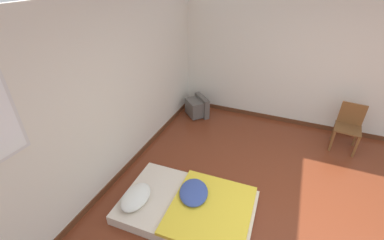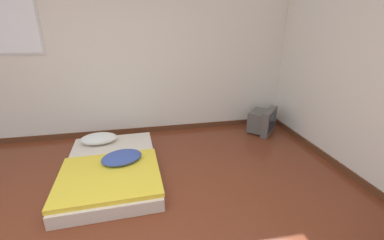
% 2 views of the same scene
% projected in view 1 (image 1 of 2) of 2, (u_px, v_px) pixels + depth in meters
% --- Properties ---
extents(wall_back, '(8.05, 0.08, 2.60)m').
position_uv_depth(wall_back, '(99.00, 106.00, 3.32)').
color(wall_back, silver).
rests_on(wall_back, ground_plane).
extents(wall_right, '(0.08, 7.80, 2.60)m').
position_uv_depth(wall_right, '(324.00, 66.00, 4.69)').
color(wall_right, silver).
rests_on(wall_right, ground_plane).
extents(mattress_bed, '(1.19, 1.79, 0.29)m').
position_uv_depth(mattress_bed, '(187.00, 206.00, 3.42)').
color(mattress_bed, beige).
rests_on(mattress_bed, ground_plane).
extents(crt_tv, '(0.60, 0.61, 0.43)m').
position_uv_depth(crt_tv, '(197.00, 107.00, 5.61)').
color(crt_tv, '#56514C').
rests_on(crt_tv, ground_plane).
extents(wooden_chair, '(0.46, 0.46, 0.83)m').
position_uv_depth(wooden_chair, '(349.00, 123.00, 4.50)').
color(wooden_chair, brown).
rests_on(wooden_chair, ground_plane).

